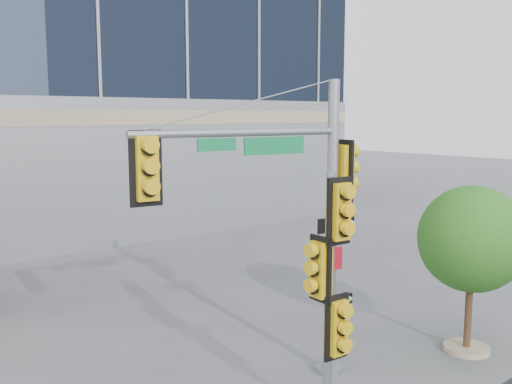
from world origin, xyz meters
TOP-DOWN VIEW (x-y plane):
  - main_signal_pole at (-0.31, 0.70)m, footprint 4.62×1.03m
  - secondary_signal_pole at (-0.88, -0.97)m, footprint 0.76×0.59m
  - street_tree at (4.00, -0.67)m, footprint 2.43×2.37m

SIDE VIEW (x-z plane):
  - street_tree at x=4.00m, z-range 0.60..4.38m
  - secondary_signal_pole at x=-0.88m, z-range 0.38..4.78m
  - main_signal_pole at x=-0.31m, z-range 0.72..6.72m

